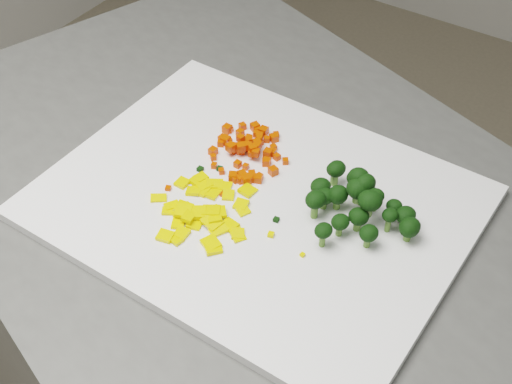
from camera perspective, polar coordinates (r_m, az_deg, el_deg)
The scene contains 145 objects.
counter_block at distance 1.22m, azimuth -1.05°, elevation -14.54°, with size 0.90×0.63×0.90m, color #4F4F4C.
cutting_board at distance 0.83m, azimuth 0.00°, elevation -0.81°, with size 0.48×0.37×0.01m, color white.
carrot_pile at distance 0.88m, azimuth -0.73°, elevation 3.77°, with size 0.11×0.11×0.03m, color red, non-canonical shape.
pepper_pile at distance 0.81m, azimuth -4.27°, elevation -1.21°, with size 0.12×0.12×0.02m, color yellow, non-canonical shape.
broccoli_pile at distance 0.79m, azimuth 8.15°, elevation -0.57°, with size 0.13×0.13×0.06m, color black, non-canonical shape.
carrot_cube_0 at distance 0.90m, azimuth 1.45°, elevation 4.36°, with size 0.01×0.01×0.01m, color red.
carrot_cube_1 at distance 0.85m, azimuth -1.57°, elevation 1.16°, with size 0.01×0.01×0.01m, color red.
carrot_cube_2 at distance 0.89m, azimuth 0.27°, elevation 4.32°, with size 0.01×0.01×0.01m, color red.
carrot_cube_3 at distance 0.92m, azimuth -2.08°, elevation 5.01°, with size 0.01×0.01×0.01m, color red.
carrot_cube_4 at distance 0.91m, azimuth 0.28°, elevation 4.49°, with size 0.01×0.01×0.01m, color red.
carrot_cube_5 at distance 0.85m, azimuth -1.86°, elevation 1.24°, with size 0.01×0.01×0.01m, color red.
carrot_cube_6 at distance 0.85m, azimuth -0.25°, elevation 1.14°, with size 0.01×0.01×0.01m, color red.
carrot_cube_7 at distance 0.89m, azimuth -1.12°, elevation 3.72°, with size 0.01×0.01×0.01m, color red.
carrot_cube_8 at distance 0.88m, azimuth -3.44°, elevation 2.80°, with size 0.01×0.01×0.01m, color red.
carrot_cube_9 at distance 0.91m, azimuth 0.04°, elevation 4.68°, with size 0.01×0.01×0.01m, color red.
carrot_cube_10 at distance 0.85m, azimuth -1.66°, elevation 1.07°, with size 0.01×0.01×0.01m, color red.
carrot_cube_11 at distance 0.86m, azimuth -2.78°, elevation 1.67°, with size 0.01×0.01×0.01m, color red.
carrot_cube_12 at distance 0.89m, azimuth -1.43°, elevation 3.54°, with size 0.01×0.01×0.01m, color red.
carrot_cube_13 at distance 0.88m, azimuth -0.65°, elevation 3.72°, with size 0.01×0.01×0.01m, color red.
carrot_cube_14 at distance 0.89m, azimuth -0.66°, elevation 3.65°, with size 0.01×0.01×0.01m, color red.
carrot_cube_15 at distance 0.85m, azimuth -1.11°, elevation 1.37°, with size 0.01×0.01×0.01m, color red.
carrot_cube_16 at distance 0.85m, azimuth -0.33°, elevation 1.43°, with size 0.01×0.01×0.01m, color red.
carrot_cube_17 at distance 0.85m, azimuth -1.22°, elevation 1.06°, with size 0.01×0.01×0.01m, color red.
carrot_cube_18 at distance 0.87m, azimuth -0.02°, elevation 3.17°, with size 0.01×0.01×0.01m, color red.
carrot_cube_19 at distance 0.90m, azimuth 0.31°, elevation 4.02°, with size 0.01×0.01×0.01m, color red.
carrot_cube_20 at distance 0.89m, azimuth 1.40°, elevation 3.58°, with size 0.01×0.01×0.01m, color red.
carrot_cube_21 at distance 0.92m, azimuth 0.09°, elevation 5.02°, with size 0.01×0.01×0.01m, color red.
carrot_cube_22 at distance 0.85m, azimuth 0.19°, elevation 1.07°, with size 0.01×0.01×0.01m, color red.
carrot_cube_23 at distance 0.89m, azimuth -1.25°, elevation 4.32°, with size 0.01×0.01×0.01m, color red.
carrot_cube_24 at distance 0.85m, azimuth -0.53°, elevation 1.07°, with size 0.01×0.01×0.01m, color red.
carrot_cube_25 at distance 0.88m, azimuth -2.03°, elevation 3.60°, with size 0.01×0.01×0.01m, color red.
carrot_cube_26 at distance 0.88m, azimuth 1.68°, elevation 2.82°, with size 0.01×0.01×0.01m, color red.
carrot_cube_27 at distance 0.92m, azimuth -2.32°, elevation 5.08°, with size 0.01×0.01×0.01m, color red.
carrot_cube_28 at distance 0.89m, azimuth -1.25°, elevation 3.42°, with size 0.01×0.01×0.01m, color red.
carrot_cube_29 at distance 0.92m, azimuth -1.09°, elevation 5.28°, with size 0.01×0.01×0.01m, color red.
carrot_cube_30 at distance 0.87m, azimuth 2.36°, elevation 2.48°, with size 0.01×0.01×0.01m, color red.
carrot_cube_31 at distance 0.90m, azimuth -0.53°, elevation 4.17°, with size 0.01×0.01×0.01m, color red.
carrot_cube_32 at distance 0.87m, azimuth -3.37°, elevation 2.13°, with size 0.01×0.01×0.01m, color red.
carrot_cube_33 at distance 0.88m, azimuth 0.14°, elevation 3.82°, with size 0.01×0.01×0.01m, color red.
carrot_cube_34 at distance 0.85m, azimuth -1.21°, elevation 1.01°, with size 0.01×0.01×0.01m, color red.
carrot_cube_35 at distance 0.87m, azimuth 0.78°, elevation 2.41°, with size 0.01×0.01×0.01m, color red.
carrot_cube_36 at distance 0.89m, azimuth 0.09°, elevation 3.93°, with size 0.01×0.01×0.01m, color red.
carrot_cube_37 at distance 0.90m, azimuth -2.46°, elevation 4.16°, with size 0.01×0.01×0.01m, color red.
carrot_cube_38 at distance 0.91m, azimuth 0.62°, elevation 4.90°, with size 0.01×0.01×0.01m, color red.
carrot_cube_39 at distance 0.88m, azimuth -1.98°, elevation 3.59°, with size 0.01×0.01×0.01m, color red.
carrot_cube_40 at distance 0.87m, azimuth -0.36°, elevation 3.09°, with size 0.01×0.01×0.01m, color red.
carrot_cube_41 at distance 0.89m, azimuth -3.46°, elevation 3.28°, with size 0.01×0.01×0.01m, color red.
carrot_cube_42 at distance 0.87m, azimuth -1.48°, elevation 2.25°, with size 0.01×0.01×0.01m, color red.
carrot_cube_43 at distance 0.89m, azimuth -1.82°, elevation 3.51°, with size 0.01×0.01×0.01m, color red.
carrot_cube_44 at distance 0.92m, azimuth -0.08°, elevation 5.24°, with size 0.01×0.01×0.01m, color red.
carrot_cube_45 at distance 0.86m, azimuth -0.82°, elevation 2.05°, with size 0.01×0.01×0.01m, color red.
carrot_cube_46 at distance 0.90m, azimuth 0.88°, elevation 4.24°, with size 0.01×0.01×0.01m, color red.
carrot_cube_47 at distance 0.86m, azimuth 1.39°, elevation 1.69°, with size 0.01×0.01×0.01m, color red.
carrot_cube_48 at distance 0.91m, azimuth 1.62°, elevation 4.60°, with size 0.01×0.01×0.01m, color red.
carrot_cube_49 at distance 0.90m, azimuth -2.66°, elevation 4.25°, with size 0.01×0.01×0.01m, color red.
carrot_cube_50 at distance 0.87m, azimuth -0.28°, elevation 3.49°, with size 0.01×0.01×0.01m, color red.
carrot_cube_51 at distance 0.85m, azimuth 0.27°, elevation 1.25°, with size 0.01×0.01×0.01m, color red.
carrot_cube_52 at distance 0.88m, azimuth 0.97°, elevation 3.14°, with size 0.01×0.01×0.01m, color red.
carrot_cube_53 at distance 0.88m, azimuth -0.05°, elevation 3.62°, with size 0.01×0.01×0.01m, color red.
carrot_cube_54 at distance 0.90m, azimuth -2.23°, elevation 4.13°, with size 0.01×0.01×0.01m, color red.
carrot_cube_55 at distance 0.88m, azimuth 0.06°, elevation 3.70°, with size 0.01×0.01×0.01m, color red.
carrot_cube_56 at distance 0.91m, azimuth -1.28°, elevation 4.76°, with size 0.01×0.01×0.01m, color red.
carrot_cube_57 at distance 0.85m, azimuth -0.83°, elevation 1.02°, with size 0.01×0.01×0.01m, color red.
carrot_cube_58 at distance 0.90m, azimuth -0.60°, elevation 4.33°, with size 0.01×0.01×0.01m, color red.
carrot_cube_59 at distance 0.88m, azimuth -0.94°, elevation 3.67°, with size 0.01×0.01×0.01m, color red.
carrot_cube_60 at distance 0.90m, azimuth -0.53°, elevation 4.27°, with size 0.01×0.01×0.01m, color red.
carrot_cube_61 at distance 0.90m, azimuth -2.84°, elevation 3.92°, with size 0.01×0.01×0.01m, color red.
carrot_cube_62 at distance 0.85m, azimuth -0.58°, elevation 1.06°, with size 0.01×0.01×0.01m, color red.
carrot_cube_63 at distance 0.90m, azimuth -0.79°, elevation 4.05°, with size 0.01×0.01×0.01m, color red.
carrot_cube_64 at distance 0.89m, azimuth -0.83°, elevation 3.66°, with size 0.01×0.01×0.01m, color red.
carrot_cube_65 at distance 0.88m, azimuth -1.23°, elevation 3.61°, with size 0.01×0.01×0.01m, color red.
carrot_cube_66 at distance 0.87m, azimuth 0.87°, elevation 2.43°, with size 0.01×0.01×0.01m, color red.
carrot_cube_67 at distance 0.88m, azimuth 1.32°, elevation 3.20°, with size 0.01×0.01×0.01m, color red.
pepper_chunk_0 at distance 0.82m, azimuth -6.73°, elevation -1.11°, with size 0.02×0.01×0.00m, color yellow.
pepper_chunk_1 at distance 0.84m, azimuth -4.17°, elevation 0.17°, with size 0.02×0.01×0.00m, color yellow.
pepper_chunk_2 at distance 0.78m, azimuth -3.63°, elevation -4.14°, with size 0.02×0.02×0.01m, color yellow.
pepper_chunk_3 at distance 0.80m, azimuth -4.97°, elevation -2.63°, with size 0.01×0.02×0.00m, color yellow.
pepper_chunk_4 at distance 0.82m, azimuth -5.95°, elevation -1.61°, with size 0.02×0.02×0.00m, color yellow.
pepper_chunk_5 at distance 0.82m, azimuth -6.94°, elevation -1.55°, with size 0.02×0.01×0.00m, color yellow.
pepper_chunk_6 at distance 0.79m, azimuth -3.02°, elevation -3.07°, with size 0.02×0.01×0.00m, color yellow.
pepper_chunk_7 at distance 0.82m, azimuth -5.62°, elevation -1.31°, with size 0.02×0.01×0.01m, color yellow.
pepper_chunk_8 at distance 0.81m, azimuth -4.36°, elevation -1.86°, with size 0.02×0.01×0.00m, color yellow.
pepper_chunk_9 at distance 0.79m, azimuth -7.27°, elevation -3.52°, with size 0.02×0.02×0.01m, color yellow.
pepper_chunk_10 at distance 0.82m, azimuth -1.20°, elevation -1.03°, with size 0.02×0.02×0.00m, color yellow.
pepper_chunk_11 at distance 0.83m, azimuth -7.80°, elevation -0.48°, with size 0.02×0.01×0.00m, color yellow.
pepper_chunk_12 at distance 0.77m, azimuth -3.44°, elevation -4.53°, with size 0.02×0.02×0.00m, color yellow.
pepper_chunk_13 at distance 0.84m, azimuth -2.51°, elevation 0.46°, with size 0.02×0.01×0.00m, color yellow.
pepper_chunk_14 at distance 0.79m, azimuth -5.95°, elevation -3.31°, with size 0.01×0.02×0.00m, color yellow.
pepper_chunk_15 at distance 0.85m, azimuth -4.43°, elevation 1.14°, with size 0.01×0.01×0.00m, color yellow.
pepper_chunk_16 at distance 0.83m, azimuth -2.23°, elevation -0.25°, with size 0.02×0.01×0.00m, color yellow.
pepper_chunk_17 at distance 0.79m, azimuth -6.57°, elevation -3.72°, with size 0.02×0.01×0.00m, color yellow.
pepper_chunk_18 at distance 0.81m, azimuth -3.61°, elevation -1.51°, with size 0.02×0.02×0.00m, color yellow.
pepper_chunk_19 at distance 0.84m, azimuth -3.32°, elevation 0.62°, with size 0.02×0.01×0.00m, color yellow.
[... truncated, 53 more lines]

